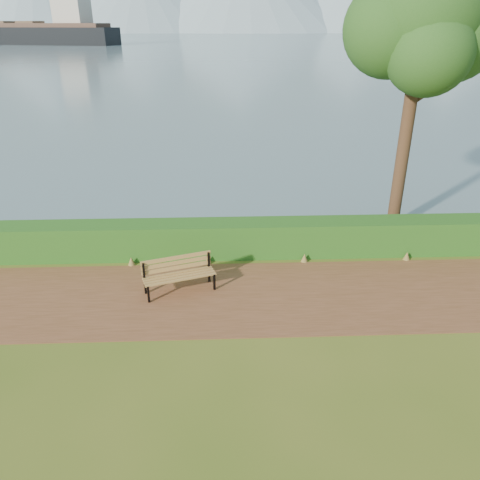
{
  "coord_description": "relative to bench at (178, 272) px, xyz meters",
  "views": [
    {
      "loc": [
        -0.68,
        -9.48,
        6.07
      ],
      "look_at": [
        -0.24,
        1.2,
        1.1
      ],
      "focal_mm": 35.0,
      "sensor_mm": 36.0,
      "label": 1
    }
  ],
  "objects": [
    {
      "name": "cargo_ship",
      "position": [
        -61.37,
        150.8,
        2.59
      ],
      "size": [
        69.03,
        26.73,
        20.78
      ],
      "rotation": [
        0.0,
        0.0,
        -0.24
      ],
      "color": "black",
      "rests_on": "ground"
    },
    {
      "name": "bench",
      "position": [
        0.0,
        0.0,
        0.0
      ],
      "size": [
        1.83,
        1.04,
        0.88
      ],
      "rotation": [
        0.0,
        0.0,
        0.32
      ],
      "color": "black",
      "rests_on": "ground"
    },
    {
      "name": "tree",
      "position": [
        6.63,
        3.66,
        5.6
      ],
      "size": [
        4.27,
        3.6,
        8.22
      ],
      "rotation": [
        0.0,
        0.0,
        -0.4
      ],
      "color": "#332014",
      "rests_on": "ground"
    },
    {
      "name": "ground",
      "position": [
        1.78,
        -0.66,
        -0.51
      ],
      "size": [
        140.0,
        140.0,
        0.0
      ],
      "primitive_type": "plane",
      "color": "#475F1B",
      "rests_on": "ground"
    },
    {
      "name": "hedge",
      "position": [
        1.78,
        1.94,
        -0.01
      ],
      "size": [
        32.0,
        0.85,
        1.0
      ],
      "primitive_type": "cube",
      "color": "#1A4E16",
      "rests_on": "ground"
    },
    {
      "name": "path",
      "position": [
        1.78,
        -0.36,
        -0.5
      ],
      "size": [
        40.0,
        3.4,
        0.01
      ],
      "primitive_type": "cube",
      "color": "brown",
      "rests_on": "ground"
    },
    {
      "name": "water",
      "position": [
        1.78,
        259.34,
        -0.5
      ],
      "size": [
        700.0,
        510.0,
        0.0
      ],
      "primitive_type": "cube",
      "color": "#465C70",
      "rests_on": "ground"
    }
  ]
}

